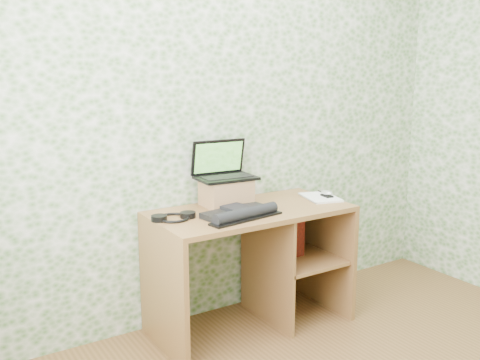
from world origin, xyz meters
TOP-DOWN VIEW (x-y plane):
  - wall_back at (0.00, 1.75)m, footprint 3.50×0.00m
  - desk at (0.08, 1.47)m, footprint 1.20×0.60m
  - riser at (-0.08, 1.58)m, footprint 0.29×0.25m
  - laptop at (-0.08, 1.62)m, footprint 0.36×0.27m
  - keyboard at (-0.15, 1.33)m, footprint 0.48×0.30m
  - headphones at (-0.49, 1.48)m, footprint 0.25×0.21m
  - notepad at (0.53, 1.42)m, footprint 0.26×0.32m
  - mouse at (0.56, 1.40)m, footprint 0.07×0.10m
  - pen at (0.60, 1.48)m, footprint 0.03×0.13m
  - red_box at (0.28, 1.44)m, footprint 0.24×0.09m

SIDE VIEW (x-z plane):
  - desk at x=0.08m, z-range 0.11..0.86m
  - red_box at x=0.28m, z-range 0.39..0.67m
  - notepad at x=0.53m, z-range 0.75..0.76m
  - headphones at x=-0.49m, z-range 0.75..0.78m
  - pen at x=0.60m, z-range 0.76..0.77m
  - keyboard at x=-0.15m, z-range 0.74..0.81m
  - mouse at x=0.56m, z-range 0.76..0.79m
  - riser at x=-0.08m, z-range 0.75..0.92m
  - laptop at x=-0.08m, z-range 0.85..1.09m
  - wall_back at x=0.00m, z-range -0.45..3.05m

